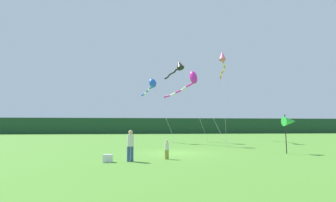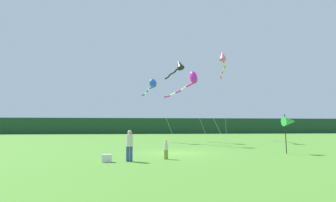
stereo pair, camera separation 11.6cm
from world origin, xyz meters
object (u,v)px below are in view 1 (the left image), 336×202
object	(u,v)px
person_adult	(130,144)
kite_black	(178,66)
kite_blue	(152,84)
banner_flag_pole	(290,122)
cooler_box	(108,158)
kite_rainbow	(222,59)
kite_magenta	(190,80)
person_child	(167,148)

from	to	relation	value
person_adult	kite_black	size ratio (longest dim) A/B	0.16
person_adult	kite_blue	xyz separation A→B (m)	(1.72, 15.28, 6.03)
banner_flag_pole	cooler_box	bearing A→B (deg)	-166.89
kite_blue	kite_rainbow	world-z (taller)	kite_rainbow
banner_flag_pole	kite_blue	bearing A→B (deg)	126.93
kite_blue	kite_magenta	distance (m)	5.89
person_child	banner_flag_pole	bearing A→B (deg)	12.54
kite_blue	kite_black	world-z (taller)	kite_black
person_child	kite_blue	size ratio (longest dim) A/B	0.14
person_adult	kite_rainbow	bearing A→B (deg)	55.97
person_adult	kite_blue	bearing A→B (deg)	83.56
person_adult	kite_black	distance (m)	19.20
person_child	cooler_box	distance (m)	3.41
banner_flag_pole	kite_rainbow	world-z (taller)	kite_rainbow
person_adult	kite_blue	size ratio (longest dim) A/B	0.22
kite_blue	banner_flag_pole	bearing A→B (deg)	-53.07
cooler_box	kite_blue	distance (m)	17.10
person_child	kite_blue	xyz separation A→B (m)	(-0.37, 14.58, 6.35)
person_child	kite_black	xyz separation A→B (m)	(3.05, 15.61, 9.06)
person_child	cooler_box	world-z (taller)	person_child
banner_flag_pole	kite_rainbow	distance (m)	15.95
banner_flag_pole	kite_magenta	size ratio (longest dim) A/B	0.33
cooler_box	kite_rainbow	bearing A→B (deg)	53.46
person_child	kite_black	distance (m)	18.30
person_child	kite_blue	bearing A→B (deg)	91.44
kite_black	person_child	bearing A→B (deg)	-101.06
kite_blue	kite_rainbow	distance (m)	10.01
person_adult	cooler_box	size ratio (longest dim) A/B	3.40
kite_magenta	kite_blue	bearing A→B (deg)	131.05
person_adult	banner_flag_pole	bearing A→B (deg)	13.70
person_child	kite_rainbow	distance (m)	20.54
person_child	kite_rainbow	xyz separation A→B (m)	(8.87, 15.53, 10.10)
cooler_box	kite_blue	bearing A→B (deg)	79.34
banner_flag_pole	kite_black	xyz separation A→B (m)	(-6.02, 13.59, 7.43)
kite_blue	kite_rainbow	size ratio (longest dim) A/B	0.67
kite_rainbow	cooler_box	bearing A→B (deg)	-126.54
banner_flag_pole	kite_magenta	distance (m)	10.82
cooler_box	kite_blue	size ratio (longest dim) A/B	0.06
kite_blue	kite_magenta	world-z (taller)	kite_blue
person_child	person_adult	bearing A→B (deg)	-161.40
person_adult	cooler_box	bearing A→B (deg)	-172.61
person_child	kite_magenta	bearing A→B (deg)	70.98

